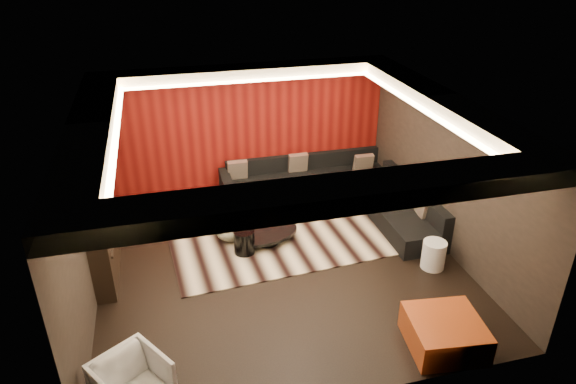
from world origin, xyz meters
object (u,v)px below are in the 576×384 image
object	(u,v)px
coffee_table	(267,237)
drum_stool	(244,242)
sectional_sofa	(339,191)
white_side_table	(434,255)
orange_ottoman	(444,333)

from	to	relation	value
coffee_table	drum_stool	bearing A→B (deg)	-153.11
coffee_table	sectional_sofa	size ratio (longest dim) A/B	0.33
white_side_table	orange_ottoman	xyz separation A→B (m)	(-0.78, -1.73, -0.03)
white_side_table	orange_ottoman	size ratio (longest dim) A/B	0.51
white_side_table	orange_ottoman	bearing A→B (deg)	-114.24
coffee_table	drum_stool	distance (m)	0.52
orange_ottoman	sectional_sofa	size ratio (longest dim) A/B	0.27
coffee_table	white_side_table	size ratio (longest dim) A/B	2.44
drum_stool	orange_ottoman	bearing A→B (deg)	-52.61
drum_stool	sectional_sofa	bearing A→B (deg)	31.78
drum_stool	sectional_sofa	distance (m)	2.67
drum_stool	sectional_sofa	xyz separation A→B (m)	(2.27, 1.41, 0.02)
coffee_table	orange_ottoman	size ratio (longest dim) A/B	1.25
drum_stool	orange_ottoman	xyz separation A→B (m)	(2.26, -2.96, -0.02)
coffee_table	white_side_table	xyz separation A→B (m)	(2.58, -1.46, 0.13)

